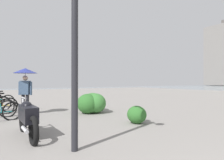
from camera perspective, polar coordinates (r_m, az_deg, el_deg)
lamppost at (r=4.29m, az=-10.95°, el=15.14°), size 0.98×0.28×3.90m
motorcycle at (r=5.64m, az=-23.68°, el=-10.15°), size 2.17×0.37×1.06m
pedestrian at (r=9.24m, az=-24.24°, el=0.55°), size 1.00×1.00×2.03m
shrub_low at (r=8.94m, az=-4.96°, el=-6.83°), size 1.06×0.96×0.90m
shrub_round at (r=6.84m, az=7.31°, el=-10.09°), size 0.72×0.65×0.61m
shrub_wide at (r=8.85m, az=-7.22°, el=-6.94°), size 1.05×0.94×0.89m
shrub_tall at (r=9.55m, az=-5.83°, el=-6.47°), size 1.04×0.94×0.88m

